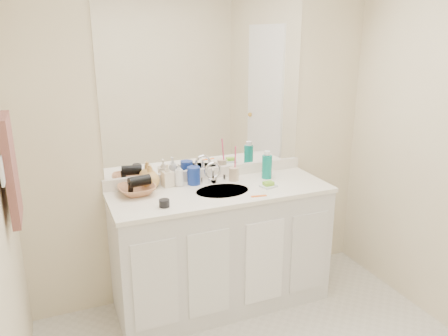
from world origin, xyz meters
TOP-DOWN VIEW (x-y plane):
  - wall_back at (0.00, 1.30)m, footprint 2.60×0.02m
  - vanity_cabinet at (0.00, 1.02)m, footprint 1.50×0.55m
  - countertop at (0.00, 1.02)m, footprint 1.52×0.57m
  - backsplash at (0.00, 1.29)m, footprint 1.52×0.03m
  - sink_basin at (0.00, 1.00)m, footprint 0.37×0.37m
  - faucet at (0.00, 1.18)m, footprint 0.02×0.02m
  - mirror at (0.00, 1.29)m, footprint 1.48×0.01m
  - blue_mug at (-0.14, 1.21)m, footprint 0.10×0.10m
  - tan_cup at (0.16, 1.17)m, footprint 0.09×0.09m
  - toothbrush at (0.17, 1.17)m, footprint 0.02×0.04m
  - mouthwash_bottle at (0.41, 1.13)m, footprint 0.08×0.08m
  - soap_dish at (0.33, 0.95)m, footprint 0.12×0.11m
  - green_soap at (0.33, 0.95)m, footprint 0.07×0.05m
  - orange_comb at (0.18, 0.81)m, footprint 0.11×0.04m
  - dark_jar at (-0.44, 0.88)m, footprint 0.07×0.07m
  - soap_bottle_white at (-0.24, 1.21)m, footprint 0.07×0.07m
  - soap_bottle_cream at (-0.32, 1.23)m, footprint 0.08×0.09m
  - soap_bottle_yellow at (-0.44, 1.25)m, footprint 0.14×0.14m
  - wicker_basket at (-0.55, 1.16)m, footprint 0.26×0.26m
  - hair_dryer at (-0.53, 1.16)m, footprint 0.15×0.10m
  - hand_towel at (-1.25, 0.77)m, footprint 0.04×0.32m
  - switch_plate at (-1.27, 0.57)m, footprint 0.01×0.08m

SIDE VIEW (x-z plane):
  - vanity_cabinet at x=0.00m, z-range 0.00..0.85m
  - countertop at x=0.00m, z-range 0.85..0.88m
  - sink_basin at x=0.00m, z-range 0.86..0.88m
  - orange_comb at x=0.18m, z-range 0.88..0.88m
  - soap_dish at x=0.33m, z-range 0.88..0.89m
  - dark_jar at x=-0.44m, z-range 0.88..0.93m
  - green_soap at x=0.33m, z-range 0.89..0.92m
  - wicker_basket at x=-0.55m, z-range 0.88..0.94m
  - backsplash at x=0.00m, z-range 0.88..0.96m
  - tan_cup at x=0.16m, z-range 0.88..0.98m
  - faucet at x=0.00m, z-range 0.88..0.99m
  - blue_mug at x=-0.14m, z-range 0.88..1.01m
  - soap_bottle_cream at x=-0.32m, z-range 0.88..1.04m
  - soap_bottle_yellow at x=-0.44m, z-range 0.88..1.04m
  - soap_bottle_white at x=-0.24m, z-range 0.88..1.05m
  - mouthwash_bottle at x=0.41m, z-range 0.88..1.05m
  - hair_dryer at x=-0.53m, z-range 0.93..1.01m
  - toothbrush at x=0.17m, z-range 0.92..1.14m
  - wall_back at x=0.00m, z-range 0.00..2.40m
  - hand_towel at x=-1.25m, z-range 0.98..1.52m
  - switch_plate at x=-1.27m, z-range 1.24..1.36m
  - mirror at x=0.00m, z-range 0.96..2.16m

